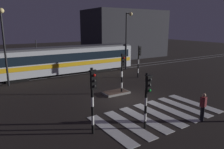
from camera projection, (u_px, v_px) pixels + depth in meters
ground_plane at (127, 100)px, 16.41m from camera, size 120.00×120.00×0.00m
rail_near at (76, 74)px, 24.87m from camera, size 80.00×0.12×0.03m
rail_far at (72, 72)px, 26.06m from camera, size 80.00×0.12×0.03m
crosswalk_zebra at (158, 114)px, 13.63m from camera, size 8.22×4.52×0.02m
traffic_island at (116, 93)px, 17.84m from camera, size 2.19×1.26×0.18m
traffic_light_kerb_mid_left at (147, 93)px, 11.25m from camera, size 0.36×0.42×3.16m
traffic_light_corner_far_right at (139, 57)px, 22.89m from camera, size 0.36×0.42×3.49m
traffic_light_median_centre at (122, 68)px, 17.27m from camera, size 0.36×0.42×3.38m
traffic_light_corner_near_left at (93, 92)px, 10.65m from camera, size 0.36×0.42×3.55m
street_lamp_trackside_left at (4, 38)px, 18.92m from camera, size 0.44×1.21×7.04m
street_lamp_trackside_right at (127, 34)px, 26.64m from camera, size 0.44×1.21×7.19m
tram at (62, 60)px, 24.32m from camera, size 18.12×2.58×4.15m
pedestrian_waiting_at_kerb at (203, 107)px, 12.59m from camera, size 0.36×0.24×1.71m
building_backdrop at (125, 34)px, 38.75m from camera, size 14.05×8.00×8.25m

